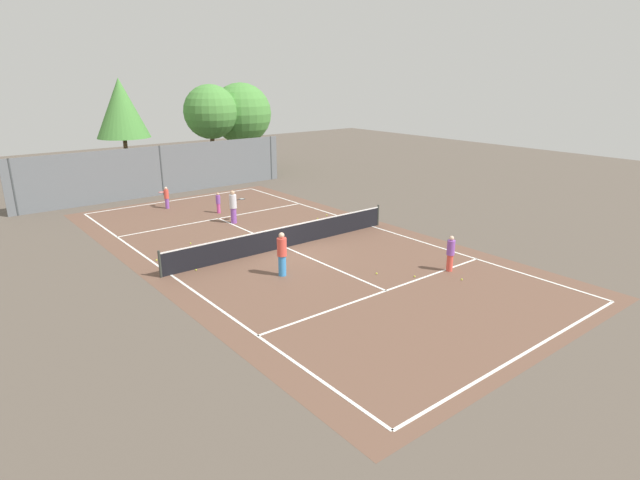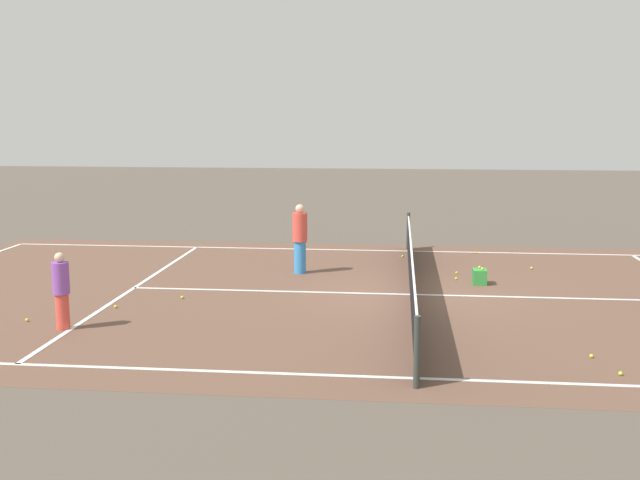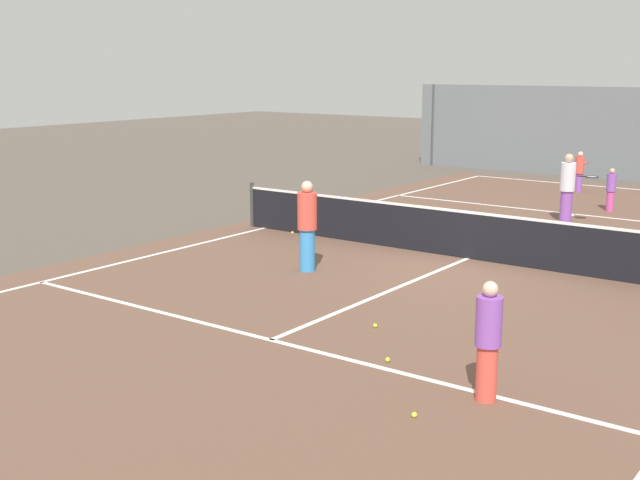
{
  "view_description": "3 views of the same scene",
  "coord_description": "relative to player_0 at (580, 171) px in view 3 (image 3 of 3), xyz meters",
  "views": [
    {
      "loc": [
        -12.76,
        -18.52,
        7.52
      ],
      "look_at": [
        -0.2,
        -2.79,
        1.09
      ],
      "focal_mm": 29.06,
      "sensor_mm": 36.0,
      "label": 1
    },
    {
      "loc": [
        16.66,
        -0.31,
        3.99
      ],
      "look_at": [
        0.64,
        -1.98,
        1.32
      ],
      "focal_mm": 42.51,
      "sensor_mm": 36.0,
      "label": 2
    },
    {
      "loc": [
        7.29,
        -15.12,
        3.92
      ],
      "look_at": [
        -1.48,
        -3.17,
        0.76
      ],
      "focal_mm": 45.93,
      "sensor_mm": 36.0,
      "label": 3
    }
  ],
  "objects": [
    {
      "name": "tennis_ball_1",
      "position": [
        2.18,
        -15.36,
        -0.64
      ],
      "size": [
        0.07,
        0.07,
        0.07
      ],
      "primitive_type": "sphere",
      "color": "#CCE533",
      "rests_on": "ground_plane"
    },
    {
      "name": "ball_crate",
      "position": [
        0.02,
        -8.72,
        -0.49
      ],
      "size": [
        0.41,
        0.32,
        0.43
      ],
      "color": "green",
      "rests_on": "ground_plane"
    },
    {
      "name": "player_0",
      "position": [
        0.0,
        0.0,
        0.0
      ],
      "size": [
        0.4,
        0.86,
        1.29
      ],
      "color": "purple",
      "rests_on": "ground_plane"
    },
    {
      "name": "tennis_ball_10",
      "position": [
        3.11,
        -16.51,
        -0.64
      ],
      "size": [
        0.07,
        0.07,
        0.07
      ],
      "primitive_type": "sphere",
      "color": "#CCE533",
      "rests_on": "ground_plane"
    },
    {
      "name": "player_3",
      "position": [
        1.86,
        -2.88,
        -0.07
      ],
      "size": [
        0.25,
        0.25,
        1.18
      ],
      "color": "#D14799",
      "rests_on": "ground_plane"
    },
    {
      "name": "tennis_ball_4",
      "position": [
        -4.03,
        -8.42,
        -0.64
      ],
      "size": [
        0.07,
        0.07,
        0.07
      ],
      "primitive_type": "sphere",
      "color": "#CCE533",
      "rests_on": "ground_plane"
    },
    {
      "name": "tennis_ball_6",
      "position": [
        -3.23,
        -10.53,
        -0.64
      ],
      "size": [
        0.07,
        0.07,
        0.07
      ],
      "primitive_type": "sphere",
      "color": "#CCE533",
      "rests_on": "ground_plane"
    },
    {
      "name": "court_surface",
      "position": [
        1.27,
        -10.36,
        -0.67
      ],
      "size": [
        13.0,
        25.0,
        0.01
      ],
      "color": "brown",
      "rests_on": "ground_plane"
    },
    {
      "name": "tennis_ball_9",
      "position": [
        -1.9,
        -7.18,
        -0.64
      ],
      "size": [
        0.07,
        0.07,
        0.07
      ],
      "primitive_type": "sphere",
      "color": "#CCE533",
      "rests_on": "ground_plane"
    },
    {
      "name": "player_4",
      "position": [
        -0.81,
        -13.14,
        0.23
      ],
      "size": [
        0.38,
        0.38,
        1.77
      ],
      "color": "#388CD8",
      "rests_on": "ground_plane"
    },
    {
      "name": "tennis_net",
      "position": [
        1.27,
        -10.36,
        -0.16
      ],
      "size": [
        11.9,
        0.1,
        1.1
      ],
      "color": "#333833",
      "rests_on": "ground_plane"
    },
    {
      "name": "ground_plane",
      "position": [
        1.27,
        -10.36,
        -0.67
      ],
      "size": [
        80.0,
        80.0,
        0.0
      ],
      "primitive_type": "plane",
      "color": "brown"
    },
    {
      "name": "player_1",
      "position": [
        4.73,
        -16.91,
        0.08
      ],
      "size": [
        0.31,
        0.31,
        1.47
      ],
      "color": "#E54C3F",
      "rests_on": "ground_plane"
    },
    {
      "name": "tennis_ball_0",
      "position": [
        4.29,
        -17.85,
        -0.64
      ],
      "size": [
        0.07,
        0.07,
        0.07
      ],
      "primitive_type": "sphere",
      "color": "#CCE533",
      "rests_on": "ground_plane"
    },
    {
      "name": "tennis_ball_7",
      "position": [
        -1.09,
        -9.17,
        -0.64
      ],
      "size": [
        0.07,
        0.07,
        0.07
      ],
      "primitive_type": "sphere",
      "color": "#CCE533",
      "rests_on": "ground_plane"
    },
    {
      "name": "tennis_ball_2",
      "position": [
        -0.4,
        -9.23,
        -0.64
      ],
      "size": [
        0.07,
        0.07,
        0.07
      ],
      "primitive_type": "sphere",
      "color": "#CCE533",
      "rests_on": "ground_plane"
    },
    {
      "name": "player_2",
      "position": [
        1.5,
        -5.28,
        0.24
      ],
      "size": [
        0.95,
        0.43,
        1.76
      ],
      "color": "purple",
      "rests_on": "ground_plane"
    }
  ]
}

